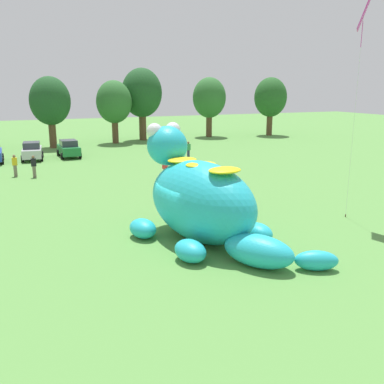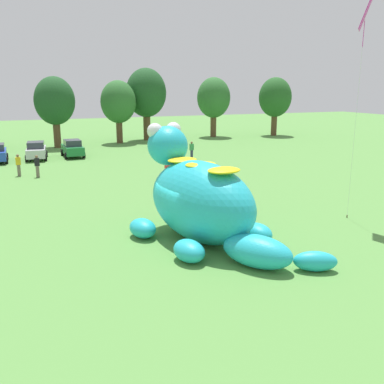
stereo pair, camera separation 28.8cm
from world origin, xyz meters
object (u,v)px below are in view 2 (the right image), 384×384
object	(u,v)px
spectator_mid_field	(192,150)
spectator_by_cars	(167,169)
giant_inflatable_creature	(201,200)
car_green	(73,148)
spectator_wandering	(18,165)
spectator_near_inflatable	(37,166)
car_silver	(36,150)
tethered_flying_kite	(365,19)

from	to	relation	value
spectator_mid_field	spectator_by_cars	world-z (taller)	same
giant_inflatable_creature	car_green	world-z (taller)	giant_inflatable_creature
spectator_wandering	spectator_near_inflatable	bearing A→B (deg)	-37.54
spectator_near_inflatable	spectator_by_cars	world-z (taller)	same
giant_inflatable_creature	car_silver	size ratio (longest dim) A/B	2.23
spectator_near_inflatable	spectator_wandering	distance (m)	1.68
giant_inflatable_creature	tethered_flying_kite	xyz separation A→B (m)	(8.59, 0.07, 8.13)
spectator_near_inflatable	giant_inflatable_creature	bearing A→B (deg)	-71.12
car_silver	spectator_near_inflatable	distance (m)	8.89
giant_inflatable_creature	spectator_near_inflatable	xyz separation A→B (m)	(-6.05, 17.70, -1.02)
giant_inflatable_creature	spectator_near_inflatable	size ratio (longest dim) A/B	5.53
spectator_near_inflatable	spectator_wandering	bearing A→B (deg)	142.46
car_green	spectator_near_inflatable	bearing A→B (deg)	-112.84
giant_inflatable_creature	car_green	bearing A→B (deg)	94.71
car_silver	spectator_mid_field	size ratio (longest dim) A/B	2.48
spectator_by_cars	tethered_flying_kite	distance (m)	16.69
giant_inflatable_creature	spectator_wandering	xyz separation A→B (m)	(-7.39, 18.72, -1.02)
spectator_by_cars	spectator_wandering	bearing A→B (deg)	150.07
spectator_near_inflatable	spectator_mid_field	xyz separation A→B (m)	(14.28, 3.22, 0.00)
spectator_near_inflatable	tethered_flying_kite	size ratio (longest dim) A/B	0.16
spectator_near_inflatable	tethered_flying_kite	xyz separation A→B (m)	(14.65, -17.63, 9.16)
car_green	spectator_wandering	distance (m)	9.61
spectator_near_inflatable	car_green	bearing A→B (deg)	67.16
spectator_mid_field	spectator_wandering	bearing A→B (deg)	-171.98
car_silver	car_green	size ratio (longest dim) A/B	1.02
car_green	spectator_wandering	size ratio (longest dim) A/B	2.43
giant_inflatable_creature	spectator_mid_field	xyz separation A→B (m)	(8.23, 20.92, -1.02)
giant_inflatable_creature	spectator_near_inflatable	distance (m)	18.73
car_silver	car_green	distance (m)	3.45
car_silver	spectator_mid_field	xyz separation A→B (m)	(13.88, -5.66, -0.01)
car_silver	spectator_wandering	xyz separation A→B (m)	(-1.74, -7.86, -0.01)
car_green	spectator_near_inflatable	world-z (taller)	car_green
car_silver	tethered_flying_kite	xyz separation A→B (m)	(14.24, -26.51, 9.15)
spectator_mid_field	giant_inflatable_creature	bearing A→B (deg)	-111.47
car_silver	tethered_flying_kite	distance (m)	31.45
car_green	spectator_wandering	world-z (taller)	car_green
spectator_near_inflatable	spectator_wandering	xyz separation A→B (m)	(-1.33, 1.02, 0.00)
spectator_near_inflatable	spectator_by_cars	xyz separation A→B (m)	(8.94, -4.89, 0.00)
spectator_mid_field	spectator_by_cars	distance (m)	9.71
car_silver	spectator_near_inflatable	size ratio (longest dim) A/B	2.48
spectator_mid_field	car_green	bearing A→B (deg)	150.53
car_silver	spectator_by_cars	distance (m)	16.20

